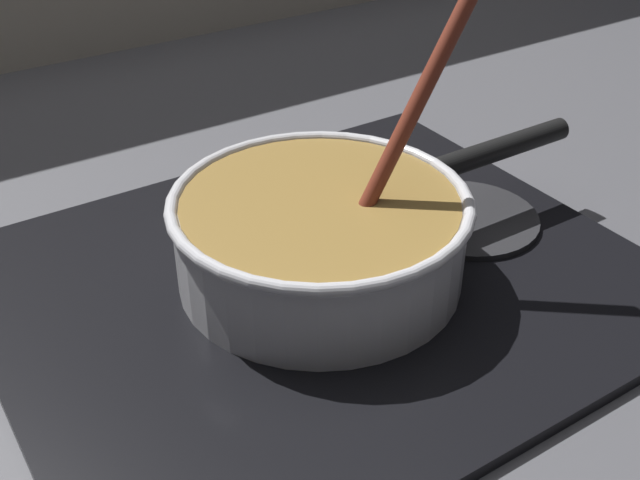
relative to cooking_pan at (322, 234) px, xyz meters
name	(u,v)px	position (x,y,z in m)	size (l,w,h in m)	color
ground	(331,385)	(-0.05, -0.09, -0.08)	(2.40, 1.60, 0.04)	#4C4C51
hob_plate	(320,282)	(0.00, 0.00, -0.05)	(0.56, 0.48, 0.01)	black
burner_ring	(320,273)	(0.00, 0.00, -0.04)	(0.17, 0.17, 0.01)	#592D0C
spare_burner	(466,218)	(0.17, 0.00, -0.04)	(0.14, 0.14, 0.01)	#262628
cooking_pan	(322,234)	(0.00, 0.00, 0.00)	(0.42, 0.26, 0.27)	silver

